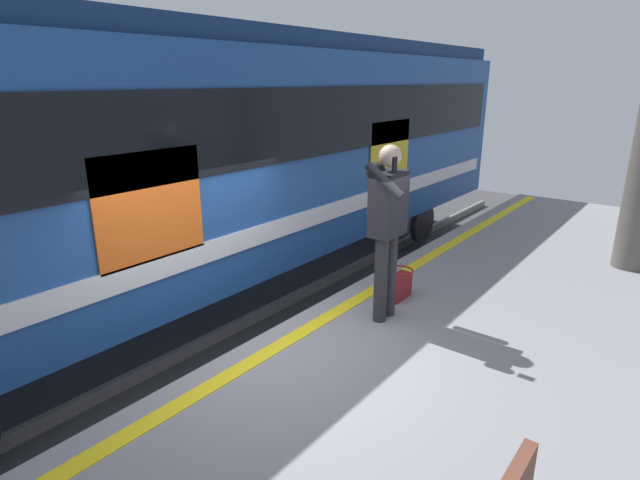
{
  "coord_description": "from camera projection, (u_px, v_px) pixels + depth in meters",
  "views": [
    {
      "loc": [
        3.28,
        3.23,
        3.41
      ],
      "look_at": [
        -0.51,
        0.3,
        1.88
      ],
      "focal_mm": 28.44,
      "sensor_mm": 36.0,
      "label": 1
    }
  ],
  "objects": [
    {
      "name": "ground_plane",
      "position": [
        269.0,
        414.0,
        5.39
      ],
      "size": [
        25.08,
        25.08,
        0.0
      ],
      "primitive_type": "plane",
      "color": "#3D3D3F"
    },
    {
      "name": "track_rail_far",
      "position": [
        110.0,
        326.0,
        7.16
      ],
      "size": [
        21.07,
        0.08,
        0.16
      ],
      "primitive_type": "cube",
      "color": "slate",
      "rests_on": "ground"
    },
    {
      "name": "train_carriage",
      "position": [
        228.0,
        147.0,
        7.34
      ],
      "size": [
        13.02,
        2.76,
        3.87
      ],
      "color": "#1E478C",
      "rests_on": "ground"
    },
    {
      "name": "passenger",
      "position": [
        387.0,
        219.0,
        5.09
      ],
      "size": [
        0.57,
        0.55,
        1.83
      ],
      "color": "#262628",
      "rests_on": "platform"
    },
    {
      "name": "track_rail_near",
      "position": [
        173.0,
        358.0,
        6.33
      ],
      "size": [
        21.07,
        0.08,
        0.16
      ],
      "primitive_type": "cube",
      "color": "slate",
      "rests_on": "ground"
    },
    {
      "name": "handbag",
      "position": [
        399.0,
        285.0,
        5.83
      ],
      "size": [
        0.36,
        0.32,
        0.35
      ],
      "color": "maroon",
      "rests_on": "platform"
    },
    {
      "name": "safety_line",
      "position": [
        288.0,
        340.0,
        4.92
      ],
      "size": [
        15.89,
        0.16,
        0.01
      ],
      "primitive_type": "cube",
      "color": "yellow",
      "rests_on": "platform"
    }
  ]
}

